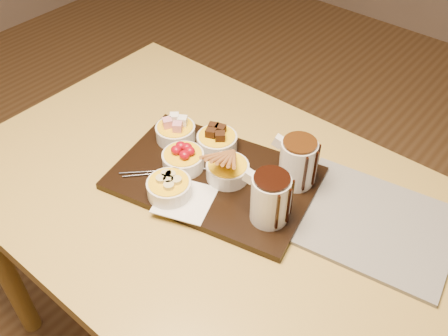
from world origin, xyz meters
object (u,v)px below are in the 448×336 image
Objects in this scene: dining_table at (211,219)px; serving_board at (214,178)px; pitcher_dark_chocolate at (270,199)px; bowl_strawberries at (183,160)px; pitcher_milk_chocolate at (297,163)px; newspaper at (371,223)px.

serving_board is at bearing 115.75° from dining_table.
pitcher_dark_chocolate reaches higher than dining_table.
bowl_strawberries is at bearing 167.35° from pitcher_dark_chocolate.
pitcher_milk_chocolate is 0.33× the size of newspaper.
pitcher_milk_chocolate reaches higher than bowl_strawberries.
pitcher_milk_chocolate is at bearing 85.60° from pitcher_dark_chocolate.
pitcher_dark_chocolate is at bearing -150.85° from newspaper.
bowl_strawberries is 0.25m from pitcher_dark_chocolate.
newspaper is (0.19, 0.01, -0.07)m from pitcher_milk_chocolate.
dining_table is 3.48× the size of newspaper.
dining_table is 12.00× the size of bowl_strawberries.
dining_table is at bearing -76.77° from serving_board.
pitcher_milk_chocolate is (-0.02, 0.13, 0.00)m from pitcher_dark_chocolate.
dining_table is 0.16m from bowl_strawberries.
pitcher_milk_chocolate is at bearing 173.42° from newspaper.
pitcher_dark_chocolate is 0.13m from pitcher_milk_chocolate.
dining_table is at bearing -5.79° from bowl_strawberries.
pitcher_dark_chocolate is at bearing -19.98° from serving_board.
bowl_strawberries is (-0.08, -0.02, 0.03)m from serving_board.
bowl_strawberries is at bearing -163.61° from pitcher_milk_chocolate.
pitcher_dark_chocolate is at bearing 3.16° from dining_table.
pitcher_milk_chocolate is at bearing 21.80° from serving_board.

